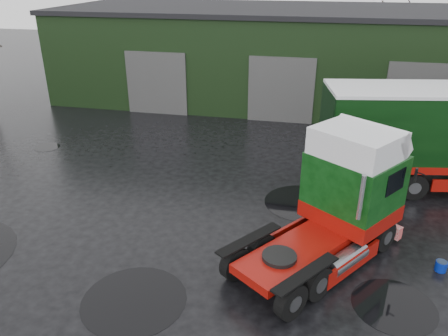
% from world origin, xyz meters
% --- Properties ---
extents(ground, '(100.00, 100.00, 0.00)m').
position_xyz_m(ground, '(0.00, 0.00, 0.00)').
color(ground, black).
extents(warehouse, '(32.40, 12.40, 6.30)m').
position_xyz_m(warehouse, '(2.00, 20.00, 3.16)').
color(warehouse, black).
rests_on(warehouse, ground).
extents(hero_tractor, '(6.40, 7.26, 4.26)m').
position_xyz_m(hero_tractor, '(4.50, -0.22, 2.13)').
color(hero_tractor, '#0B360F').
rests_on(hero_tractor, ground).
extents(wash_bucket, '(0.39, 0.39, 0.34)m').
position_xyz_m(wash_bucket, '(8.53, 0.25, 0.17)').
color(wash_bucket, '#061D8C').
rests_on(wash_bucket, ground).
extents(tree_back_a, '(4.40, 4.40, 9.50)m').
position_xyz_m(tree_back_a, '(-6.00, 30.00, 4.75)').
color(tree_back_a, black).
rests_on(tree_back_a, ground).
extents(tree_back_b, '(4.40, 4.40, 7.50)m').
position_xyz_m(tree_back_b, '(10.00, 30.00, 3.75)').
color(tree_back_b, black).
rests_on(tree_back_b, ground).
extents(puddle_0, '(3.08, 3.08, 0.01)m').
position_xyz_m(puddle_0, '(-0.50, -3.13, 0.00)').
color(puddle_0, black).
rests_on(puddle_0, ground).
extents(puddle_1, '(3.09, 3.09, 0.01)m').
position_xyz_m(puddle_1, '(3.96, 3.77, 0.00)').
color(puddle_1, black).
rests_on(puddle_1, ground).
extents(puddle_3, '(2.40, 2.40, 0.01)m').
position_xyz_m(puddle_3, '(6.88, -1.77, 0.00)').
color(puddle_3, black).
rests_on(puddle_3, ground).
extents(puddle_4, '(1.34, 1.34, 0.01)m').
position_xyz_m(puddle_4, '(-9.80, 6.98, 0.00)').
color(puddle_4, black).
rests_on(puddle_4, ground).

